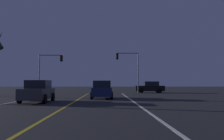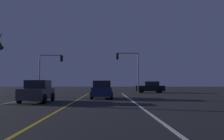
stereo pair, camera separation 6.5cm
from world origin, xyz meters
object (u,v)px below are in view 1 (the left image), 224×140
object	(u,v)px
car_crossing_side	(150,87)
traffic_light_near_right	(128,63)
traffic_light_near_left	(51,65)
car_oncoming	(38,91)
car_ahead_far	(102,90)

from	to	relation	value
car_crossing_side	traffic_light_near_right	distance (m)	5.24
car_crossing_side	traffic_light_near_left	xyz separation A→B (m)	(-14.51, -1.76, 3.27)
traffic_light_near_right	traffic_light_near_left	xyz separation A→B (m)	(-11.00, -0.00, -0.21)
car_oncoming	traffic_light_near_left	bearing A→B (deg)	-170.70
car_ahead_far	traffic_light_near_right	xyz separation A→B (m)	(3.44, 11.92, 3.48)
car_crossing_side	traffic_light_near_left	bearing A→B (deg)	6.91
traffic_light_near_left	traffic_light_near_right	bearing A→B (deg)	0.00
car_ahead_far	traffic_light_near_right	world-z (taller)	traffic_light_near_right
car_oncoming	traffic_light_near_left	distance (m)	16.74
car_crossing_side	traffic_light_near_right	size ratio (longest dim) A/B	0.74
car_crossing_side	car_oncoming	bearing A→B (deg)	56.56
car_oncoming	car_crossing_side	distance (m)	21.52
car_oncoming	car_crossing_side	xyz separation A→B (m)	(11.86, 17.96, 0.00)
car_crossing_side	car_ahead_far	size ratio (longest dim) A/B	1.00
car_oncoming	car_ahead_far	xyz separation A→B (m)	(4.91, 4.27, 0.00)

